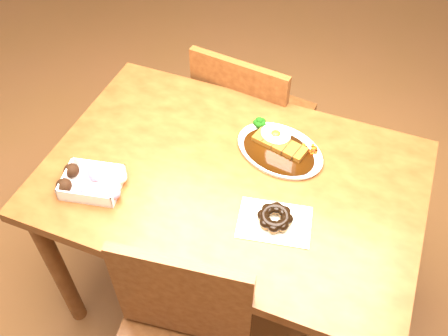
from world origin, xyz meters
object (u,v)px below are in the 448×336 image
at_px(table, 231,195).
at_px(chair_far, 250,121).
at_px(donut_box, 92,182).
at_px(pon_de_ring, 275,218).
at_px(katsu_curry_plate, 279,147).

xyz_separation_m(table, chair_far, (-0.12, 0.54, -0.17)).
bearing_deg(donut_box, chair_far, 70.17).
relative_size(chair_far, donut_box, 4.05).
bearing_deg(pon_de_ring, table, 145.94).
distance_m(chair_far, donut_box, 0.84).
bearing_deg(chair_far, table, 108.95).
height_order(chair_far, donut_box, chair_far).
xyz_separation_m(chair_far, pon_de_ring, (0.30, -0.66, 0.29)).
relative_size(table, katsu_curry_plate, 3.42).
bearing_deg(chair_far, donut_box, 76.55).
xyz_separation_m(table, pon_de_ring, (0.18, -0.12, 0.12)).
bearing_deg(pon_de_ring, chair_far, 114.62).
bearing_deg(katsu_curry_plate, pon_de_ring, -74.95).
distance_m(table, donut_box, 0.45).
bearing_deg(katsu_curry_plate, table, -123.29).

